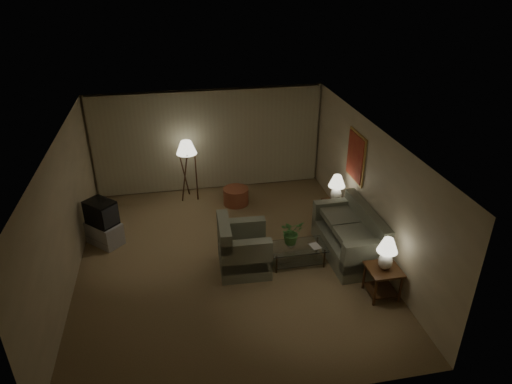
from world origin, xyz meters
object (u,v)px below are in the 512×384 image
Objects in this scene: armchair at (244,250)px; ottoman at (236,196)px; side_table_far at (335,209)px; table_lamp_near at (387,251)px; table_lamp_far at (337,186)px; coffee_table at (298,252)px; sofa at (348,238)px; floor_lamp at (188,169)px; side_table_near at (383,277)px; vase at (291,243)px; crt_tv at (101,213)px; tv_cabinet at (105,233)px.

ottoman is (0.24, 2.71, -0.22)m from armchair.
side_table_far is at bearing -58.93° from armchair.
table_lamp_near is 2.60m from table_lamp_far.
table_lamp_far reaches higher than coffee_table.
side_table_far is 2.55m from ottoman.
coffee_table is at bearing -86.13° from sofa.
side_table_far is 0.38× the size of floor_lamp.
armchair is at bearing 150.93° from side_table_near.
armchair reaches higher than sofa.
floor_lamp reaches higher than ottoman.
vase is (-0.15, 0.00, 0.22)m from coffee_table.
crt_tv is at bearing 158.88° from coffee_table.
crt_tv is (-5.20, 2.77, -0.21)m from table_lamp_near.
armchair is at bearing 176.91° from coffee_table.
table_lamp_far is at bearing 14.04° from side_table_far.
table_lamp_far is at bearing 42.72° from tv_cabinet.
vase is (-1.41, -1.35, 0.10)m from side_table_far.
table_lamp_near is at bearing 5.07° from sofa.
crt_tv is at bearing 158.12° from vase.
crt_tv reaches higher than tv_cabinet.
coffee_table is (1.09, -0.06, -0.16)m from armchair.
side_table_near is at bearing -90.00° from table_lamp_far.
crt_tv is 3.38m from ottoman.
table_lamp_near is (0.00, -2.60, 0.57)m from side_table_far.
ottoman is at bearing 107.09° from coffee_table.
crt_tv is at bearing 178.11° from table_lamp_far.
side_table_near is at bearing -41.55° from vase.
table_lamp_near is at bearing -54.34° from floor_lamp.
armchair is 3.20m from tv_cabinet.
crt_tv reaches higher than side_table_far.
side_table_near is 1.00× the size of side_table_far.
table_lamp_near is 0.57× the size of coffee_table.
crt_tv is at bearing 151.94° from side_table_near.
side_table_near is at bearing -62.28° from ottoman.
side_table_far is 0.94× the size of table_lamp_near.
armchair is (-2.21, -0.04, 0.01)m from sofa.
table_lamp_near reaches higher than side_table_near.
side_table_far is at bearing 43.75° from vase.
tv_cabinet is at bearing 178.11° from side_table_far.
vase is (-1.41, 1.25, 0.08)m from side_table_near.
tv_cabinet is at bearing 65.13° from armchair.
floor_lamp reaches higher than sofa.
table_lamp_near is 3.74× the size of vase.
crt_tv is 2.63m from floor_lamp.
sofa is at bearing 28.89° from tv_cabinet.
table_lamp_near is 1.94m from vase.
floor_lamp reaches higher than coffee_table.
floor_lamp is at bearing 155.74° from ottoman.
table_lamp_near reaches higher than tv_cabinet.
sofa is at bearing -96.84° from table_lamp_far.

